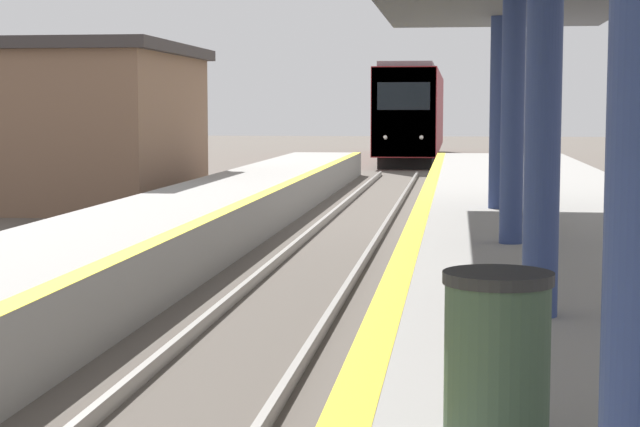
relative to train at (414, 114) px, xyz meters
name	(u,v)px	position (x,y,z in m)	size (l,w,h in m)	color
train	(414,114)	(0.00, 0.00, 0.00)	(2.76, 21.24, 4.63)	black
trash_bin	(497,361)	(2.46, -50.21, -1.00)	(0.56, 0.56, 0.91)	#384C38
station_building	(25,125)	(-9.44, -27.67, -0.17)	(8.96, 7.40, 4.33)	brown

